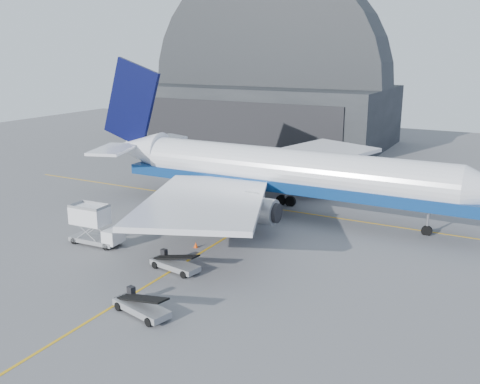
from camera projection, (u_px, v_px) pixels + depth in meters
The scene contains 9 objects.
ground at pixel (184, 263), 49.89m from camera, with size 200.00×200.00×0.00m, color #565659.
taxi_lines at pixel (247, 225), 60.68m from camera, with size 80.00×42.12×0.02m.
hangar at pixel (268, 97), 112.77m from camera, with size 50.00×28.30×28.00m.
airliner at pixel (275, 171), 64.22m from camera, with size 52.60×51.01×18.46m.
catering_truck at pixel (94, 226), 54.27m from camera, with size 5.76×2.40×3.90m.
pushback_tug at pixel (219, 221), 59.59m from camera, with size 4.90×3.73×2.02m.
belt_loader_a at pixel (175, 264), 48.12m from camera, with size 5.28×2.47×1.97m.
belt_loader_b at pixel (141, 306), 40.12m from camera, with size 5.43×2.83×2.03m.
traffic_cone at pixel (196, 245), 53.72m from camera, with size 0.40×0.40×0.57m.
Camera 1 is at (26.50, -38.54, 19.31)m, focal length 40.00 mm.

